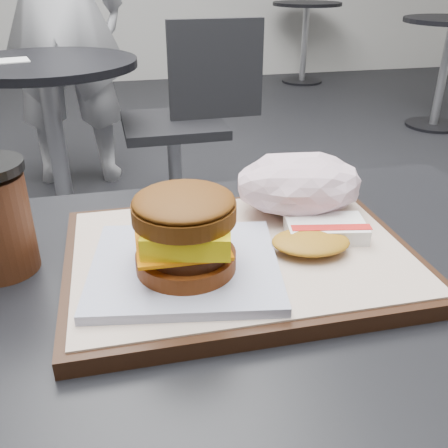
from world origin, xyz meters
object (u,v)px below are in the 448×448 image
Objects in this scene: customer_table at (240,424)px; crumpled_wrapper at (300,184)px; breakfast_sandwich at (185,240)px; neighbor_table at (52,112)px; serving_tray at (240,257)px; hash_brown at (319,234)px; neighbor_chair at (188,112)px; patron at (55,3)px.

crumpled_wrapper reaches higher than customer_table.
breakfast_sandwich is 0.29× the size of neighbor_table.
serving_tray is at bearing 29.27° from breakfast_sandwich.
breakfast_sandwich is at bearing -168.56° from hash_brown.
neighbor_chair is 0.49× the size of patron.
neighbor_table is 0.85× the size of neighbor_chair.
breakfast_sandwich reaches higher than serving_tray.
serving_tray is 0.09m from breakfast_sandwich.
serving_tray reaches higher than customer_table.
patron is (-0.44, 2.29, 0.10)m from hash_brown.
neighbor_chair is at bearing 83.24° from customer_table.
customer_table is 0.44× the size of patron.
patron is (-0.35, 2.28, 0.12)m from serving_tray.
breakfast_sandwich reaches higher than neighbor_table.
patron is (-0.28, 2.32, 0.07)m from breakfast_sandwich.
breakfast_sandwich is 0.12× the size of patron.
customer_table is 6.35× the size of hash_brown.
neighbor_chair reaches higher than hash_brown.
neighbor_chair is 0.93m from patron.
neighbor_chair is at bearing 3.80° from neighbor_table.
neighbor_chair is (0.19, 1.63, -0.27)m from serving_tray.
neighbor_chair is (0.09, 1.55, -0.32)m from crumpled_wrapper.
crumpled_wrapper is at bearing 52.24° from customer_table.
neighbor_table is 0.41× the size of patron.
serving_tray is 0.43× the size of neighbor_chair.
serving_tray is at bearing -140.33° from crumpled_wrapper.
hash_brown is 0.79× the size of crumpled_wrapper.
serving_tray is at bearing 104.89° from patron.
hash_brown is 0.07× the size of patron.
neighbor_table is at bearing -176.20° from neighbor_chair.
breakfast_sandwich is 1.71m from neighbor_chair.
neighbor_table is (-0.45, 1.60, -0.25)m from hash_brown.
patron is at bearing 98.13° from customer_table.
hash_brown reaches higher than customer_table.
breakfast_sandwich is (-0.05, 0.02, 0.24)m from customer_table.
patron is at bearing 101.39° from crumpled_wrapper.
hash_brown is (0.10, 0.05, 0.22)m from customer_table.
crumpled_wrapper is 1.58m from neighbor_chair.
breakfast_sandwich reaches higher than customer_table.
customer_table is 0.24m from hash_brown.
customer_table is 1.70m from neighbor_chair.
customer_table is 1.07× the size of neighbor_table.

